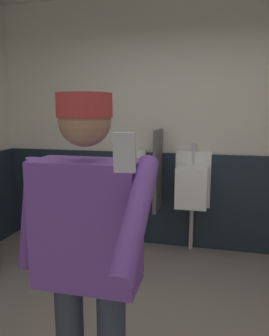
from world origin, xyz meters
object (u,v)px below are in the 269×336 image
cell_phone (125,152)px  urinal_left (127,182)px  urinal_middle (192,186)px  person (87,241)px

cell_phone → urinal_left: bearing=98.7°
urinal_left → urinal_middle: size_ratio=1.00×
urinal_middle → person: (-0.33, -2.25, 0.23)m
urinal_left → person: person is taller
urinal_middle → cell_phone: bearing=-90.2°
urinal_middle → person: size_ratio=0.74×
urinal_left → person: size_ratio=0.74×
urinal_middle → person: 2.29m
urinal_left → cell_phone: cell_phone is taller
urinal_left → cell_phone: (0.74, -2.76, 0.72)m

